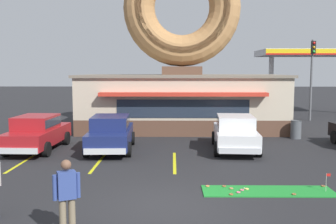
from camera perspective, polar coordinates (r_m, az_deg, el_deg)
The scene contains 24 objects.
ground_plane at distance 10.84m, azimuth -0.51°, elevation -13.40°, with size 160.00×160.00×0.00m, color #232326.
donut_shop_building at distance 24.17m, azimuth 2.01°, elevation 6.33°, with size 12.30×6.75×10.96m.
putting_mat at distance 12.34m, azimuth 14.31°, elevation -11.08°, with size 3.91×1.10×0.03m, color #1E842D.
mini_donut_near_left at distance 12.48m, azimuth 8.14°, elevation -10.60°, with size 0.13×0.13×0.04m, color brown.
mini_donut_near_right at distance 12.32m, azimuth 11.37°, elevation -10.89°, with size 0.13×0.13×0.04m, color #E5C666.
mini_donut_mid_left at distance 13.28m, azimuth 21.59°, elevation -9.95°, with size 0.13×0.13×0.04m, color brown.
mini_donut_mid_centre at distance 11.73m, azimuth 9.16°, elevation -11.71°, with size 0.13×0.13×0.04m, color brown.
mini_donut_mid_right at distance 12.19m, azimuth 10.69°, elevation -11.05°, with size 0.13×0.13×0.04m, color #D8667F.
mini_donut_far_left at distance 12.16m, azimuth 17.81°, elevation -11.28°, with size 0.13×0.13×0.04m, color brown.
mini_donut_far_centre at distance 11.95m, azimuth 10.19°, elevation -11.39°, with size 0.13×0.13×0.04m, color #D8667F.
mini_donut_far_right at distance 12.28m, azimuth 9.17°, elevation -10.89°, with size 0.13×0.13×0.04m, color #A5724C.
mini_donut_extra at distance 12.43m, azimuth 5.76°, elevation -10.64°, with size 0.13×0.13×0.04m, color #D17F47.
golf_ball at distance 12.36m, azimuth 11.00°, elevation -10.80°, with size 0.04×0.04×0.04m, color white.
putting_flag_pin at distance 12.71m, azimuth 22.15°, elevation -8.85°, with size 0.13×0.01×0.55m.
car_navy at distance 17.87m, azimuth -8.31°, elevation -2.84°, with size 2.13×4.63×1.60m.
car_white at distance 18.02m, azimuth 9.71°, elevation -2.79°, with size 2.20×4.66×1.60m.
car_red at distance 18.74m, azimuth -18.44°, elevation -2.68°, with size 2.10×4.62×1.60m.
pedestrian_blue_sweater_man at distance 8.98m, azimuth -14.48°, elevation -11.41°, with size 0.55×0.38×1.69m.
trash_bin at distance 22.00m, azimuth 18.06°, elevation -2.40°, with size 0.57×0.57×0.97m.
traffic_light_pole at distance 30.10m, azimuth 20.17°, elevation 5.84°, with size 0.28×0.47×5.80m.
gas_station_canopy at distance 34.68m, azimuth 20.48°, elevation 7.71°, with size 9.00×4.46×5.30m.
parking_stripe_left at distance 16.72m, azimuth -20.23°, elevation -6.80°, with size 0.12×3.60×0.01m, color yellow.
parking_stripe_mid_left at distance 15.91m, azimuth -10.00°, elevation -7.16°, with size 0.12×3.60×0.01m, color yellow.
parking_stripe_centre at distance 15.64m, azimuth 0.95°, elevation -7.30°, with size 0.12×3.60×0.01m, color yellow.
Camera 1 is at (0.21, -10.22, 3.60)m, focal length 42.00 mm.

